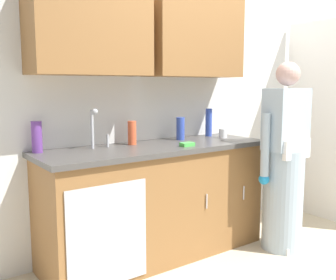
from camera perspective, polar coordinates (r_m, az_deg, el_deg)
The scene contains 13 objects.
ground_plane at distance 3.31m, azimuth 13.86°, elevation -17.73°, with size 9.00×9.00×0.00m, color beige.
kitchen_wall_with_uppers at distance 3.62m, azimuth 1.06°, elevation 8.78°, with size 4.80×0.44×2.70m.
closet_door_panel at distance 4.42m, azimuth 22.70°, elevation 2.51°, with size 1.10×0.04×2.10m, color silver.
counter_cabinet at distance 3.29m, azimuth -1.76°, elevation -9.26°, with size 1.90×0.62×0.90m.
countertop at distance 3.19m, azimuth -1.77°, elevation -1.14°, with size 1.96×0.66×0.04m, color #474442.
sink at distance 2.97m, azimuth -9.10°, elevation -1.81°, with size 0.50×0.36×0.35m.
person_at_sink at distance 3.51m, azimuth 16.59°, elevation -4.40°, with size 0.55×0.34×1.62m.
bottle_water_short at distance 3.49m, azimuth 1.83°, elevation 1.68°, with size 0.07×0.07×0.20m, color #334CB2.
bottle_cleaner_spray at distance 2.98m, azimuth -18.62°, elevation 0.41°, with size 0.08×0.08×0.23m, color #66388C.
bottle_soap at distance 3.76m, azimuth 5.97°, elevation 2.57°, with size 0.06×0.06×0.26m, color #334CB2.
bottle_dish_liquid at distance 3.22m, azimuth -5.27°, elevation 1.04°, with size 0.07×0.07×0.20m, color #E05933.
cup_by_sink at distance 3.67m, azimuth 8.01°, elevation 0.98°, with size 0.08×0.08×0.08m, color white.
sponge at distance 3.13m, azimuth 2.81°, elevation -0.65°, with size 0.11×0.07×0.03m, color #4CBF4C.
Camera 1 is at (-2.30, -1.92, 1.43)m, focal length 41.72 mm.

